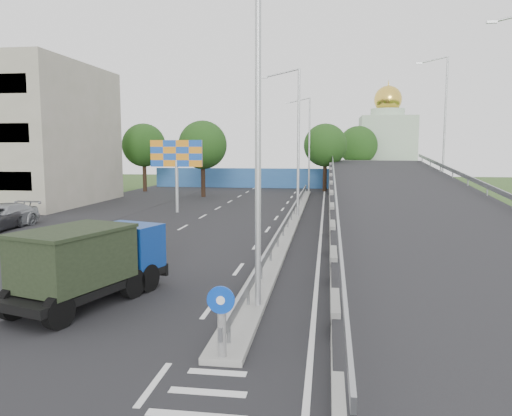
% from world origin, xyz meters
% --- Properties ---
extents(ground, '(160.00, 160.00, 0.00)m').
position_xyz_m(ground, '(0.00, 0.00, 0.00)').
color(ground, '#2D4C1E').
rests_on(ground, ground).
extents(road_surface, '(26.00, 90.00, 0.04)m').
position_xyz_m(road_surface, '(-3.00, 20.00, 0.00)').
color(road_surface, black).
rests_on(road_surface, ground).
extents(parking_strip, '(8.00, 90.00, 0.05)m').
position_xyz_m(parking_strip, '(-16.00, 20.00, 0.00)').
color(parking_strip, black).
rests_on(parking_strip, ground).
extents(median, '(1.00, 44.00, 0.20)m').
position_xyz_m(median, '(0.00, 24.00, 0.10)').
color(median, gray).
rests_on(median, ground).
extents(overpass_ramp, '(10.00, 50.00, 3.50)m').
position_xyz_m(overpass_ramp, '(7.50, 24.00, 1.75)').
color(overpass_ramp, gray).
rests_on(overpass_ramp, ground).
extents(median_guardrail, '(0.09, 44.00, 0.71)m').
position_xyz_m(median_guardrail, '(0.00, 24.00, 0.75)').
color(median_guardrail, gray).
rests_on(median_guardrail, median).
extents(sign_bollard, '(0.64, 0.23, 1.67)m').
position_xyz_m(sign_bollard, '(0.00, 2.17, 1.03)').
color(sign_bollard, black).
rests_on(sign_bollard, median).
extents(lamp_post_near, '(2.74, 0.18, 10.08)m').
position_xyz_m(lamp_post_near, '(0.11, 6.00, 5.81)').
color(lamp_post_near, '#B2B5B7').
rests_on(lamp_post_near, median).
extents(lamp_post_mid, '(2.74, 0.18, 10.08)m').
position_xyz_m(lamp_post_mid, '(0.11, 26.00, 5.81)').
color(lamp_post_mid, '#B2B5B7').
rests_on(lamp_post_mid, median).
extents(lamp_post_far, '(2.74, 0.18, 10.08)m').
position_xyz_m(lamp_post_far, '(0.11, 46.00, 5.81)').
color(lamp_post_far, '#B2B5B7').
rests_on(lamp_post_far, median).
extents(blue_wall, '(30.00, 0.50, 2.40)m').
position_xyz_m(blue_wall, '(-4.00, 52.00, 1.20)').
color(blue_wall, '#2A589D').
rests_on(blue_wall, ground).
extents(church, '(7.00, 7.00, 13.80)m').
position_xyz_m(church, '(10.00, 60.00, 5.31)').
color(church, '#B2CCAD').
rests_on(church, ground).
extents(billboard, '(4.00, 0.24, 5.50)m').
position_xyz_m(billboard, '(-9.00, 28.00, 4.19)').
color(billboard, '#B2B5B7').
rests_on(billboard, ground).
extents(tree_left_mid, '(4.80, 4.80, 7.60)m').
position_xyz_m(tree_left_mid, '(-10.00, 40.00, 5.18)').
color(tree_left_mid, black).
rests_on(tree_left_mid, ground).
extents(tree_median_far, '(4.80, 4.80, 7.60)m').
position_xyz_m(tree_median_far, '(2.00, 48.00, 5.18)').
color(tree_median_far, black).
rests_on(tree_median_far, ground).
extents(tree_left_far, '(4.80, 4.80, 7.60)m').
position_xyz_m(tree_left_far, '(-18.00, 45.00, 5.18)').
color(tree_left_far, black).
rests_on(tree_left_far, ground).
extents(tree_ramp_far, '(4.80, 4.80, 7.60)m').
position_xyz_m(tree_ramp_far, '(6.00, 55.00, 5.18)').
color(tree_ramp_far, black).
rests_on(tree_ramp_far, ground).
extents(dump_truck, '(3.61, 6.03, 2.50)m').
position_xyz_m(dump_truck, '(-5.10, 6.12, 1.39)').
color(dump_truck, black).
rests_on(dump_truck, ground).
extents(parked_car_d, '(2.50, 5.37, 1.52)m').
position_xyz_m(parked_car_d, '(-17.31, 19.07, 0.76)').
color(parked_car_d, '#95989D').
rests_on(parked_car_d, ground).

